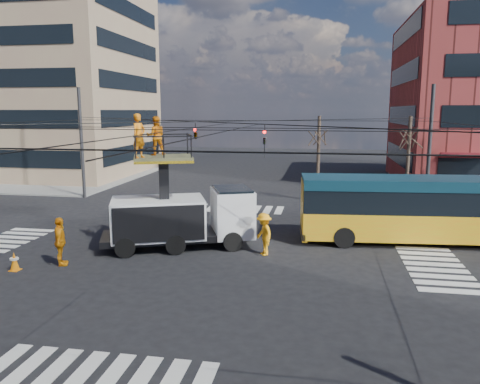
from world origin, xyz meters
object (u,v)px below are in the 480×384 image
city_bus (437,208)px  flagger (264,234)px  utility_truck (182,204)px  worker_ground (60,242)px  traffic_cone (14,261)px

city_bus → flagger: (-7.96, -3.31, -0.78)m
utility_truck → flagger: 4.15m
worker_ground → utility_truck: bearing=-73.7°
worker_ground → flagger: worker_ground is taller
city_bus → worker_ground: city_bus is taller
city_bus → traffic_cone: size_ratio=17.23×
utility_truck → worker_ground: size_ratio=3.60×
city_bus → flagger: city_bus is taller
utility_truck → traffic_cone: bearing=-163.5°
worker_ground → traffic_cone: bearing=97.5°
utility_truck → traffic_cone: utility_truck is taller
utility_truck → traffic_cone: (-5.68, -4.41, -1.66)m
traffic_cone → worker_ground: 1.88m
flagger → city_bus: bearing=82.9°
utility_truck → flagger: (3.96, -0.60, -1.09)m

